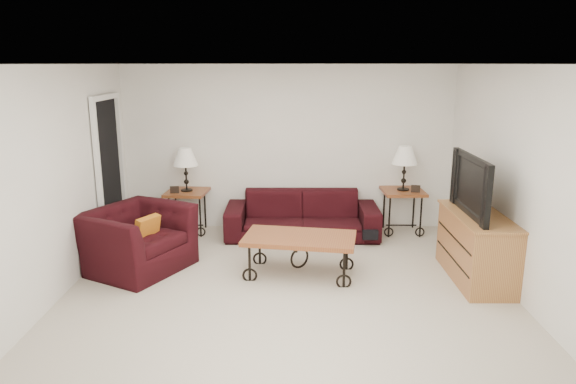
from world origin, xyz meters
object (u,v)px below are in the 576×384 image
object	(u,v)px
tv_stand	(477,247)
backpack	(369,230)
sofa	(302,215)
side_table_left	(188,212)
armchair	(137,239)
lamp_left	(186,170)
lamp_right	(404,168)
coffee_table	(300,256)
television	(481,185)
side_table_right	(402,211)

from	to	relation	value
tv_stand	backpack	xyz separation A→B (m)	(-1.08, 1.23, -0.19)
sofa	side_table_left	bearing A→B (deg)	174.05
sofa	armchair	bearing A→B (deg)	-148.08
sofa	lamp_left	distance (m)	1.85
tv_stand	lamp_left	bearing A→B (deg)	154.70
lamp_right	tv_stand	distance (m)	1.94
coffee_table	television	world-z (taller)	television
sofa	side_table_right	size ratio (longest dim) A/B	3.38
sofa	backpack	xyz separation A→B (m)	(0.95, -0.36, -0.11)
sofa	coffee_table	bearing A→B (deg)	-92.41
sofa	side_table_left	size ratio (longest dim) A/B	3.46
side_table_right	coffee_table	xyz separation A→B (m)	(-1.58, -1.66, -0.08)
lamp_right	coffee_table	size ratio (longest dim) A/B	0.50
coffee_table	television	distance (m)	2.26
armchair	television	size ratio (longest dim) A/B	0.99
side_table_left	lamp_right	xyz separation A→B (m)	(3.24, 0.00, 0.67)
tv_stand	television	distance (m)	0.75
coffee_table	armchair	world-z (taller)	armchair
lamp_left	coffee_table	world-z (taller)	lamp_left
sofa	side_table_right	bearing A→B (deg)	6.77
television	sofa	bearing A→B (deg)	-128.46
side_table_right	armchair	distance (m)	3.89
lamp_left	coffee_table	size ratio (longest dim) A/B	0.49
sofa	tv_stand	world-z (taller)	tv_stand
lamp_right	side_table_right	bearing A→B (deg)	0.00
lamp_right	armchair	xyz separation A→B (m)	(-3.60, -1.47, -0.61)
side_table_left	armchair	size ratio (longest dim) A/B	0.54
lamp_left	lamp_right	distance (m)	3.24
lamp_right	coffee_table	world-z (taller)	lamp_right
side_table_left	lamp_left	size ratio (longest dim) A/B	1.00
sofa	armchair	xyz separation A→B (m)	(-2.08, -1.29, 0.06)
sofa	coffee_table	distance (m)	1.49
television	backpack	xyz separation A→B (m)	(-1.06, 1.23, -0.93)
armchair	backpack	xyz separation A→B (m)	(3.02, 0.93, -0.17)
coffee_table	tv_stand	bearing A→B (deg)	-3.02
side_table_right	lamp_right	world-z (taller)	lamp_right
armchair	backpack	bearing A→B (deg)	-44.26
side_table_left	coffee_table	world-z (taller)	side_table_left
coffee_table	side_table_right	bearing A→B (deg)	46.49
lamp_right	armchair	bearing A→B (deg)	-157.70
sofa	lamp_left	world-z (taller)	lamp_left
lamp_left	backpack	bearing A→B (deg)	-11.50
side_table_left	television	bearing A→B (deg)	-25.41
coffee_table	tv_stand	world-z (taller)	tv_stand
armchair	television	bearing A→B (deg)	-65.57
side_table_right	television	bearing A→B (deg)	-74.57
side_table_right	backpack	xyz separation A→B (m)	(-0.57, -0.54, -0.12)
side_table_right	backpack	distance (m)	0.80
side_table_left	tv_stand	xyz separation A→B (m)	(3.75, -1.77, 0.08)
tv_stand	lamp_right	bearing A→B (deg)	106.03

